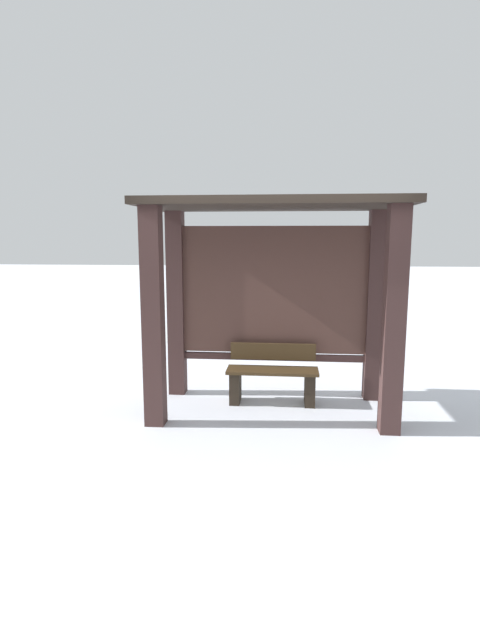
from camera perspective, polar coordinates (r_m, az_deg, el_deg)
name	(u,v)px	position (r m, az deg, el deg)	size (l,w,h in m)	color
ground_plane	(271,410)	(5.84, 3.63, -10.27)	(60.00, 60.00, 0.00)	silver
bus_shelter	(273,272)	(5.67, 3.85, 5.57)	(2.82, 1.48, 2.37)	#3C2624
bench_left_inside	(272,377)	(6.01, 3.74, -6.55)	(1.09, 0.36, 0.70)	#412F1A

